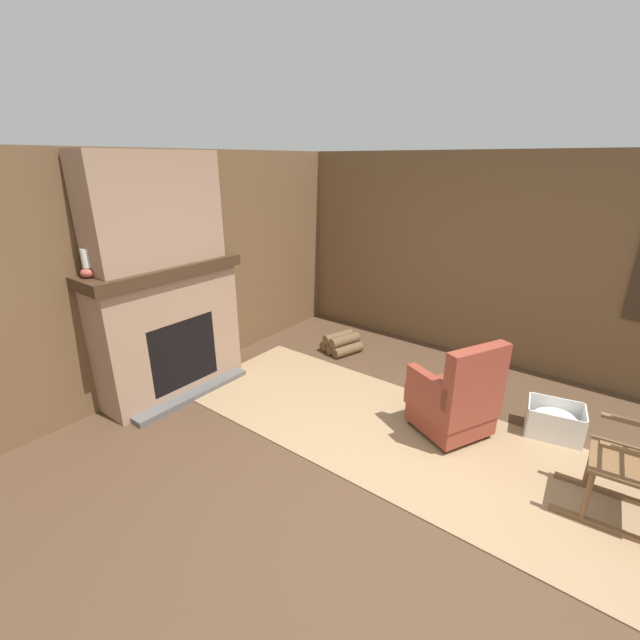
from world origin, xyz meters
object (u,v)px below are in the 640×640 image
Objects in this scene: oil_lamp_vase at (88,268)px; storage_case at (188,251)px; rocking_chair at (639,466)px; armchair at (455,400)px; decorative_plate_on_mantel at (150,252)px; firewood_stack at (341,343)px; laundry_basket at (554,421)px.

storage_case is at bearing 89.99° from oil_lamp_vase.
rocking_chair is at bearing 20.00° from oil_lamp_vase.
armchair is 3.15m from decorative_plate_on_mantel.
firewood_stack is (-1.81, 0.86, -0.24)m from armchair.
firewood_stack is 2.05× the size of oil_lamp_vase.
decorative_plate_on_mantel reaches higher than armchair.
decorative_plate_on_mantel reaches higher than storage_case.
storage_case is (-3.44, -1.20, 1.30)m from laundry_basket.
armchair is 1.33m from rocking_chair.
rocking_chair is 4.17m from storage_case.
storage_case is 0.42m from decorative_plate_on_mantel.
armchair is 4.01× the size of storage_case.
storage_case is at bearing 1.57° from rocking_chair.
decorative_plate_on_mantel is at bearing 91.87° from oil_lamp_vase.
rocking_chair is at bearing -163.17° from armchair.
rocking_chair is 4.27m from decorative_plate_on_mantel.
oil_lamp_vase reaches higher than firewood_stack.
oil_lamp_vase is 1.07× the size of storage_case.
armchair is 1.82× the size of firewood_stack.
storage_case reaches higher than laundry_basket.
laundry_basket is at bearing 19.27° from storage_case.
laundry_basket is (-0.59, 0.76, -0.30)m from rocking_chair.
armchair is at bearing -25.37° from firewood_stack.
oil_lamp_vase is at bearing 57.79° from armchair.
decorative_plate_on_mantel is (-4.05, -0.85, 1.05)m from rocking_chair.
armchair is at bearing -142.93° from laundry_basket.
laundry_basket is at bearing -6.96° from firewood_stack.
armchair is at bearing -13.90° from rocking_chair.
firewood_stack is 2.21m from storage_case.
rocking_chair is 2.63× the size of laundry_basket.
storage_case reaches higher than rocking_chair.
decorative_plate_on_mantel is at bearing -92.80° from storage_case.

